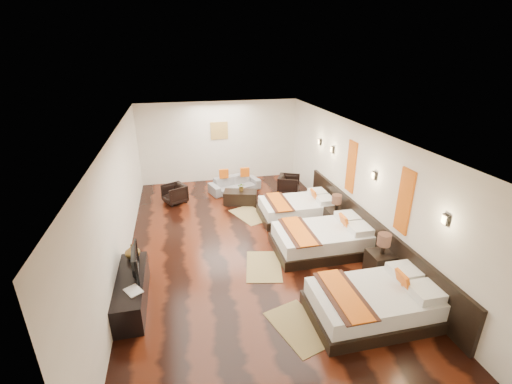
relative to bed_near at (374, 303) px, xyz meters
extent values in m
cube|color=black|center=(-1.70, 2.91, -0.29)|extent=(5.50, 9.50, 0.01)
cube|color=white|center=(-1.70, 2.91, 2.51)|extent=(5.50, 9.50, 0.01)
cube|color=silver|center=(-1.70, 7.66, 1.11)|extent=(5.50, 0.01, 2.80)
cube|color=silver|center=(-4.45, 2.91, 1.11)|extent=(0.01, 9.50, 2.80)
cube|color=silver|center=(1.05, 2.91, 1.11)|extent=(0.01, 9.50, 2.80)
cube|color=black|center=(1.01, 2.11, 0.16)|extent=(0.08, 6.60, 0.90)
cube|color=black|center=(-0.03, 0.00, -0.17)|extent=(2.21, 1.37, 0.23)
cube|color=white|center=(-0.03, 0.00, 0.10)|extent=(2.11, 1.26, 0.32)
cube|color=orange|center=(0.50, 0.00, 0.39)|extent=(0.16, 0.34, 0.34)
cube|color=#38190F|center=(-0.61, 0.00, 0.27)|extent=(0.58, 1.39, 0.02)
cube|color=orange|center=(-0.61, 0.00, 0.29)|extent=(0.40, 1.39, 0.02)
cube|color=black|center=(-0.03, 2.29, -0.17)|extent=(2.24, 1.38, 0.23)
cube|color=white|center=(-0.03, 2.29, 0.11)|extent=(2.13, 1.28, 0.32)
cube|color=orange|center=(0.50, 2.29, 0.39)|extent=(0.17, 0.34, 0.34)
cube|color=#38190F|center=(-0.61, 2.29, 0.28)|extent=(0.59, 1.41, 0.02)
cube|color=orange|center=(-0.61, 2.29, 0.29)|extent=(0.40, 1.41, 0.02)
cube|color=black|center=(-0.03, 4.08, -0.18)|extent=(2.06, 1.28, 0.22)
cube|color=white|center=(-0.03, 4.08, 0.07)|extent=(1.97, 1.18, 0.29)
cube|color=orange|center=(0.46, 4.08, 0.34)|extent=(0.15, 0.31, 0.32)
cube|color=#38190F|center=(-0.57, 4.08, 0.23)|extent=(0.54, 1.30, 0.02)
cube|color=orange|center=(-0.57, 4.08, 0.25)|extent=(0.37, 1.30, 0.02)
cube|color=black|center=(0.75, 1.05, -0.01)|extent=(0.50, 0.50, 0.56)
cylinder|color=black|center=(0.75, 1.05, 0.38)|extent=(0.09, 0.09, 0.22)
cylinder|color=#3F2619|center=(0.75, 1.05, 0.58)|extent=(0.27, 0.27, 0.25)
cube|color=black|center=(0.75, 3.26, -0.02)|extent=(0.48, 0.48, 0.53)
cylinder|color=black|center=(0.75, 3.26, 0.35)|extent=(0.08, 0.08, 0.21)
cylinder|color=#3F2619|center=(0.75, 3.26, 0.54)|extent=(0.25, 0.25, 0.23)
cube|color=olive|center=(-1.37, 0.02, -0.28)|extent=(1.07, 1.37, 0.01)
cube|color=olive|center=(-1.52, 1.92, -0.28)|extent=(0.99, 1.33, 0.01)
cube|color=olive|center=(-1.28, 4.51, -0.28)|extent=(1.14, 1.39, 0.01)
cube|color=black|center=(-4.20, 1.31, -0.01)|extent=(0.50, 1.80, 0.55)
imported|color=black|center=(-4.15, 1.47, 0.51)|extent=(0.18, 0.86, 0.49)
imported|color=black|center=(-4.20, 0.84, 0.28)|extent=(0.37, 0.39, 0.03)
imported|color=brown|center=(-4.20, 2.01, 0.42)|extent=(0.37, 0.37, 0.31)
imported|color=gray|center=(-1.40, 6.43, -0.04)|extent=(1.79, 1.12, 0.49)
imported|color=black|center=(-3.36, 5.90, 0.00)|extent=(0.85, 0.84, 0.58)
imported|color=black|center=(0.30, 5.85, 0.02)|extent=(0.89, 0.88, 0.61)
cube|color=black|center=(-1.40, 5.38, -0.09)|extent=(1.10, 0.75, 0.40)
imported|color=#28561C|center=(-1.35, 5.41, 0.24)|extent=(0.28, 0.26, 0.26)
cube|color=#D86014|center=(1.03, 1.01, 1.41)|extent=(0.04, 0.40, 1.30)
cube|color=#D86014|center=(1.03, 3.21, 1.41)|extent=(0.04, 0.40, 1.30)
cube|color=black|center=(1.01, -0.09, 1.56)|extent=(0.06, 0.12, 0.18)
cube|color=#FFD18C|center=(0.98, -0.09, 1.56)|extent=(0.02, 0.10, 0.14)
cube|color=black|center=(1.01, 2.11, 1.56)|extent=(0.06, 0.12, 0.18)
cube|color=#FFD18C|center=(0.98, 2.11, 1.56)|extent=(0.02, 0.10, 0.14)
cube|color=black|center=(1.01, 4.31, 1.56)|extent=(0.06, 0.12, 0.18)
cube|color=#FFD18C|center=(0.98, 4.31, 1.56)|extent=(0.02, 0.10, 0.14)
cube|color=black|center=(1.01, 5.21, 1.56)|extent=(0.06, 0.12, 0.18)
cube|color=#FFD18C|center=(0.98, 5.21, 1.56)|extent=(0.02, 0.10, 0.14)
cube|color=#AD873F|center=(-1.70, 7.64, 1.51)|extent=(0.60, 0.04, 0.60)
camera|label=1|loc=(-3.14, -4.40, 4.14)|focal=24.68mm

